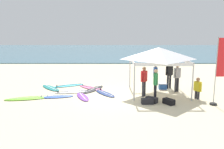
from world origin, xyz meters
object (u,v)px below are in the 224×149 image
at_px(banner_flag, 217,74).
at_px(gear_bag_by_pole, 168,101).
at_px(canopy_tent, 158,53).
at_px(person_blue, 155,75).
at_px(surfboard_teal, 50,88).
at_px(person_red, 143,79).
at_px(person_yellow, 197,87).
at_px(surfboard_lime, 28,98).
at_px(gear_bag_on_sand, 151,100).
at_px(gear_bag_near_tent, 146,101).
at_px(surfboard_pink, 91,88).
at_px(person_black, 169,73).
at_px(surfboard_white, 73,92).
at_px(surfboard_navy, 104,93).
at_px(surfboard_purple, 82,97).
at_px(person_green, 155,82).
at_px(surfboard_cyan, 68,85).
at_px(person_grey, 176,76).
at_px(surfboard_blue, 55,97).
at_px(surfboard_black, 93,89).
at_px(cooler_box, 162,86).

xyz_separation_m(banner_flag, gear_bag_by_pole, (-2.34, 0.09, -1.43)).
distance_m(canopy_tent, person_blue, 1.53).
relative_size(surfboard_teal, person_red, 1.22).
height_order(person_yellow, gear_bag_by_pole, person_yellow).
xyz_separation_m(surfboard_lime, banner_flag, (9.82, -1.07, 1.54)).
bearing_deg(gear_bag_on_sand, banner_flag, -7.11).
bearing_deg(gear_bag_near_tent, surfboard_teal, 150.17).
height_order(surfboard_pink, gear_bag_on_sand, gear_bag_on_sand).
bearing_deg(gear_bag_by_pole, person_red, 126.90).
bearing_deg(banner_flag, surfboard_pink, 152.29).
height_order(person_black, person_yellow, person_black).
xyz_separation_m(surfboard_white, surfboard_navy, (1.92, -0.39, 0.00)).
bearing_deg(surfboard_lime, surfboard_purple, 5.73).
xyz_separation_m(person_green, gear_bag_near_tent, (-0.50, -0.60, -0.85)).
bearing_deg(surfboard_pink, surfboard_cyan, 155.60).
distance_m(surfboard_teal, person_grey, 8.05).
bearing_deg(surfboard_cyan, gear_bag_by_pole, -35.10).
xyz_separation_m(person_green, person_yellow, (2.36, 0.30, -0.33)).
bearing_deg(person_green, banner_flag, -14.29).
height_order(surfboard_navy, person_yellow, person_yellow).
height_order(surfboard_navy, banner_flag, banner_flag).
distance_m(surfboard_lime, person_black, 8.67).
distance_m(surfboard_blue, surfboard_black, 2.63).
bearing_deg(surfboard_cyan, surfboard_blue, -94.91).
xyz_separation_m(surfboard_navy, banner_flag, (5.66, -2.10, 1.54)).
relative_size(surfboard_teal, person_yellow, 1.73).
bearing_deg(canopy_tent, surfboard_teal, 169.37).
distance_m(surfboard_teal, cooler_box, 7.25).
bearing_deg(canopy_tent, gear_bag_near_tent, -113.68).
bearing_deg(person_yellow, surfboard_blue, 177.71).
bearing_deg(canopy_tent, person_green, -105.36).
xyz_separation_m(surfboard_lime, surfboard_cyan, (1.67, 3.10, 0.00)).
xyz_separation_m(surfboard_cyan, gear_bag_on_sand, (4.98, -3.77, 0.10)).
relative_size(surfboard_lime, person_red, 1.51).
xyz_separation_m(person_blue, person_black, (1.01, 0.62, 0.00)).
distance_m(person_red, person_black, 2.69).
relative_size(person_black, cooler_box, 3.42).
bearing_deg(person_green, person_yellow, 7.35).
bearing_deg(gear_bag_near_tent, person_grey, 48.74).
bearing_deg(person_blue, surfboard_navy, -166.69).
xyz_separation_m(surfboard_purple, surfboard_cyan, (-1.26, 2.80, -0.00)).
bearing_deg(gear_bag_near_tent, person_green, 49.98).
relative_size(surfboard_navy, surfboard_black, 0.87).
distance_m(surfboard_blue, person_green, 5.58).
xyz_separation_m(surfboard_black, gear_bag_on_sand, (3.25, -2.70, 0.10)).
xyz_separation_m(surfboard_blue, person_black, (6.84, 2.09, 0.95)).
distance_m(surfboard_white, gear_bag_near_tent, 4.76).
distance_m(person_black, gear_bag_by_pole, 3.57).
bearing_deg(person_black, person_yellow, -67.90).
height_order(surfboard_cyan, surfboard_black, same).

